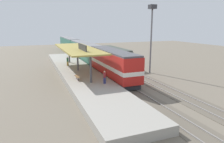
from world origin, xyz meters
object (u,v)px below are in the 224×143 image
object	(u,v)px
passenger_carriage_front	(84,51)
passenger_carriage_rear	(69,44)
locomotive	(113,64)
person_walking	(105,77)
light_mast	(152,25)
freight_car	(114,56)
person_waiting	(68,61)
platform_bench	(77,77)

from	to	relation	value
passenger_carriage_front	passenger_carriage_rear	xyz separation A→B (m)	(0.00, 20.80, 0.00)
locomotive	person_walking	world-z (taller)	locomotive
passenger_carriage_front	light_mast	bearing A→B (deg)	-64.60
freight_car	person_waiting	size ratio (longest dim) A/B	7.02
passenger_carriage_front	freight_car	bearing A→B (deg)	-58.13
passenger_carriage_rear	passenger_carriage_front	bearing A→B (deg)	-90.00
platform_bench	person_waiting	xyz separation A→B (m)	(0.48, 10.58, 0.51)
passenger_carriage_front	freight_car	world-z (taller)	passenger_carriage_front
locomotive	passenger_carriage_rear	size ratio (longest dim) A/B	0.72
locomotive	freight_car	size ratio (longest dim) A/B	1.20
locomotive	passenger_carriage_front	distance (m)	18.00
person_waiting	person_walking	bearing A→B (deg)	-80.12
passenger_carriage_rear	light_mast	xyz separation A→B (m)	(7.80, -37.22, 6.08)
platform_bench	light_mast	distance (m)	15.84
passenger_carriage_rear	light_mast	size ratio (longest dim) A/B	1.71
platform_bench	passenger_carriage_rear	distance (m)	40.96
passenger_carriage_rear	person_waiting	world-z (taller)	passenger_carriage_rear
locomotive	passenger_carriage_rear	xyz separation A→B (m)	(0.00, 38.80, -0.10)
person_walking	person_waiting	bearing A→B (deg)	99.88
locomotive	person_waiting	xyz separation A→B (m)	(-5.52, 8.88, -0.56)
light_mast	person_waiting	xyz separation A→B (m)	(-13.32, 7.30, -6.54)
platform_bench	passenger_carriage_front	world-z (taller)	passenger_carriage_front
freight_car	light_mast	distance (m)	11.53
passenger_carriage_front	light_mast	world-z (taller)	light_mast
passenger_carriage_rear	person_waiting	bearing A→B (deg)	-100.46
platform_bench	passenger_carriage_rear	bearing A→B (deg)	81.57
platform_bench	locomotive	bearing A→B (deg)	15.86
platform_bench	passenger_carriage_rear	world-z (taller)	passenger_carriage_rear
locomotive	passenger_carriage_front	xyz separation A→B (m)	(0.00, 18.00, -0.10)
locomotive	person_waiting	world-z (taller)	locomotive
passenger_carriage_front	platform_bench	bearing A→B (deg)	-106.94
light_mast	person_waiting	bearing A→B (deg)	151.28
light_mast	freight_car	bearing A→B (deg)	109.52
freight_car	person_walking	size ratio (longest dim) A/B	7.02
freight_car	person_walking	xyz separation A→B (m)	(-7.71, -15.57, -0.12)
passenger_carriage_front	person_walking	bearing A→B (deg)	-97.71
passenger_carriage_front	passenger_carriage_rear	distance (m)	20.80
platform_bench	person_walking	world-z (taller)	person_walking
platform_bench	locomotive	size ratio (longest dim) A/B	0.12
passenger_carriage_front	person_waiting	xyz separation A→B (m)	(-5.52, -9.12, -0.46)
passenger_carriage_rear	person_waiting	xyz separation A→B (m)	(-5.52, -29.92, -0.46)
light_mast	passenger_carriage_front	bearing A→B (deg)	115.40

